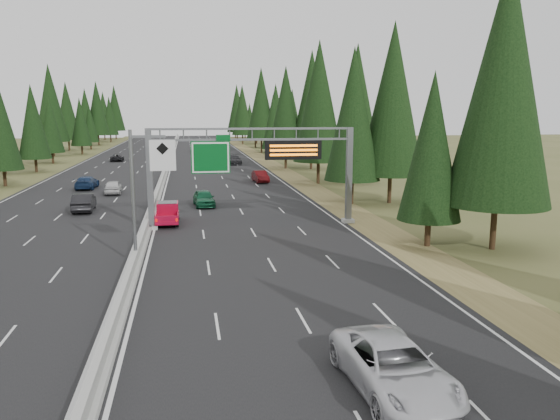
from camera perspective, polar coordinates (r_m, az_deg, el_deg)
The scene contains 19 objects.
road at distance 88.19m, azimuth -11.77°, elevation 4.08°, with size 32.00×260.00×0.08m, color black.
shoulder_right at distance 89.34m, azimuth -0.26°, elevation 4.36°, with size 3.60×260.00×0.06m, color olive.
shoulder_left at distance 90.59m, azimuth -23.11°, elevation 3.63°, with size 3.60×260.00×0.06m, color #4C5326.
median_barrier at distance 88.15m, azimuth -11.78°, elevation 4.32°, with size 0.70×260.00×0.85m.
sign_gantry at distance 43.10m, azimuth -2.04°, elevation 5.12°, with size 16.75×0.98×7.80m.
hov_sign_pole at distance 33.02m, azimuth -14.15°, elevation 2.32°, with size 2.80×0.50×8.00m.
tree_row_right at distance 75.72m, azimuth 4.48°, elevation 10.49°, with size 11.84×237.90×18.98m.
tree_row_left at distance 87.08m, azimuth -27.10°, elevation 9.12°, with size 11.10×239.94×18.97m.
silver_minivan at distance 18.80m, azimuth 11.79°, elevation -15.75°, with size 2.73×5.93×1.65m, color silver.
red_pickup at distance 45.88m, azimuth -11.66°, elevation -0.16°, with size 1.81×5.07×1.65m.
car_ahead_green at distance 53.46m, azimuth -7.96°, elevation 1.25°, with size 1.85×4.60×1.57m, color #145B37.
car_ahead_dkred at distance 71.25m, azimuth -2.07°, elevation 3.52°, with size 1.57×4.50×1.48m, color #4C0A0D.
car_ahead_dkgrey at distance 96.50m, azimuth -4.83°, elevation 5.27°, with size 2.26×5.55×1.61m, color black.
car_ahead_white at distance 131.18m, azimuth -8.42°, elevation 6.42°, with size 2.20×4.78×1.33m, color #B5B5B5.
car_ahead_far at distance 128.64m, azimuth -8.82°, elevation 6.39°, with size 1.85×4.60×1.57m, color black.
car_onc_near at distance 53.37m, azimuth -19.81°, elevation 0.77°, with size 1.74×4.98×1.64m, color black.
car_onc_blue at distance 68.98m, azimuth -19.53°, elevation 2.74°, with size 2.13×5.24×1.52m, color navy.
car_onc_white at distance 63.82m, azimuth -17.03°, elevation 2.32°, with size 1.79×4.46×1.52m, color silver.
car_onc_far at distance 106.86m, azimuth -16.64°, elevation 5.28°, with size 2.23×4.84×1.34m, color black.
Camera 1 is at (3.17, -7.67, 9.05)m, focal length 35.00 mm.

